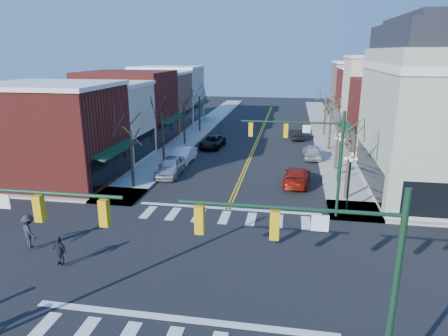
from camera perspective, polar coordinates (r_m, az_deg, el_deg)
The scene contains 32 objects.
ground at distance 21.67m, azimuth -2.77°, elevation -13.50°, with size 160.00×160.00×0.00m, color black.
sidewalk_left at distance 41.84m, azimuth -8.60°, elevation 1.34°, with size 3.50×70.00×0.15m, color #9E9B93.
sidewalk_right at distance 40.06m, azimuth 15.93°, elevation 0.20°, with size 3.50×70.00×0.15m, color #9E9B93.
bldg_left_brick_a at distance 36.58m, azimuth -23.09°, elevation 4.35°, with size 10.00×8.50×8.00m, color maroon.
bldg_left_stucco_a at distance 43.22m, azimuth -17.60°, elevation 6.22°, with size 10.00×7.00×7.50m, color beige.
bldg_left_brick_b at distance 50.30m, azimuth -13.52°, elevation 8.44°, with size 10.00×9.00×8.50m, color maroon.
bldg_left_tan at distance 57.96m, azimuth -10.31°, elevation 9.27°, with size 10.00×7.50×7.80m, color #A07358.
bldg_left_stucco_b at distance 65.23m, azimuth -7.99°, elevation 10.31°, with size 10.00×8.00×8.20m, color beige.
bldg_right_brick_a at distance 46.01m, azimuth 24.04°, elevation 6.47°, with size 10.00×8.50×8.00m, color maroon.
bldg_right_stucco at distance 53.36m, azimuth 22.22°, elevation 8.94°, with size 10.00×7.00×10.00m, color beige.
bldg_right_brick_b at distance 60.75m, azimuth 20.70°, elevation 9.14°, with size 10.00×8.00×8.50m, color maroon.
bldg_right_tan at distance 68.56m, azimuth 19.53°, elevation 10.17°, with size 10.00×8.00×9.00m, color #A07358.
traffic_mast_near_right at distance 12.57m, azimuth 15.12°, elevation -13.13°, with size 6.60×0.28×7.20m.
traffic_mast_far_right at distance 26.47m, azimuth 12.45°, elevation 2.70°, with size 6.60×0.28×7.20m.
lamppost_corner at distance 28.23m, azimuth 17.53°, elevation -0.51°, with size 0.36×0.36×4.33m.
lamppost_midblock at distance 34.47m, azimuth 16.20°, elevation 2.58°, with size 0.36×0.36×4.33m.
tree_left_a at distance 33.00m, azimuth -13.02°, elevation 1.17°, with size 0.24×0.24×4.76m, color #382B21.
tree_left_b at distance 40.25m, azimuth -8.71°, elevation 4.32°, with size 0.24×0.24×5.04m, color #382B21.
tree_left_c at distance 47.80m, azimuth -5.70°, elevation 6.02°, with size 0.24×0.24×4.55m, color #382B21.
tree_left_d at distance 55.42m, azimuth -3.51°, elevation 7.67°, with size 0.24×0.24×4.90m, color #382B21.
tree_right_a at distance 30.82m, azimuth 17.22°, elevation -0.36°, with size 0.24×0.24×4.62m, color #382B21.
tree_right_b at distance 38.45m, azimuth 15.85°, elevation 3.42°, with size 0.24×0.24×5.18m, color #382B21.
tree_right_c at distance 46.29m, azimuth 14.88°, elevation 5.39°, with size 0.24×0.24×4.83m, color #382B21.
tree_right_d at distance 54.13m, azimuth 14.21°, elevation 7.04°, with size 0.24×0.24×4.97m, color #382B21.
car_left_near at distance 36.14m, azimuth -7.67°, elevation 0.23°, with size 1.98×4.92×1.68m, color #BCBCC1.
car_left_mid at distance 40.20m, azimuth -5.83°, elevation 1.82°, with size 1.60×4.59×1.51m, color white.
car_left_far at distance 46.30m, azimuth -1.68°, elevation 3.73°, with size 2.24×4.86×1.35m, color black.
car_right_near at distance 33.93m, azimuth 10.35°, elevation -1.14°, with size 2.06×5.07×1.47m, color #9A1A0E.
car_right_mid at distance 42.51m, azimuth 12.47°, elevation 2.31°, with size 1.78×4.41×1.50m, color silver.
car_right_far at distance 51.65m, azimuth 10.28°, elevation 4.78°, with size 1.40×4.02×1.32m, color black.
pedestrian_dark_a at distance 22.60m, azimuth -22.43°, elevation -10.83°, with size 0.91×0.38×1.55m, color black.
pedestrian_dark_b at distance 25.03m, azimuth -26.08°, elevation -8.11°, with size 1.26×0.72×1.95m, color black.
Camera 1 is at (4.18, -18.33, 10.78)m, focal length 32.00 mm.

